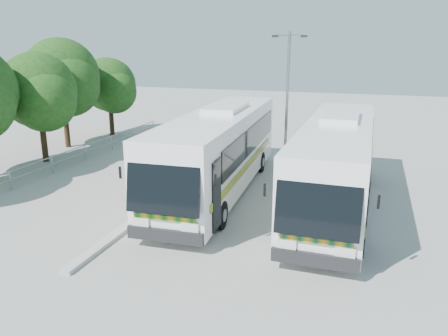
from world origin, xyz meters
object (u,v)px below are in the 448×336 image
(tree_far_d, at_px, (62,76))
(coach_adjacent, at_px, (336,161))
(lamppost, at_px, (287,97))
(coach_main, at_px, (219,149))
(tree_far_c, at_px, (39,91))
(tree_far_e, at_px, (110,85))

(tree_far_d, xyz_separation_m, coach_adjacent, (18.38, -5.98, -2.79))
(coach_adjacent, height_order, lamppost, lamppost)
(tree_far_d, height_order, coach_adjacent, tree_far_d)
(coach_main, bearing_deg, tree_far_d, 153.54)
(tree_far_d, distance_m, coach_adjacent, 19.53)
(coach_main, bearing_deg, coach_adjacent, -6.18)
(tree_far_d, height_order, coach_main, tree_far_d)
(tree_far_d, distance_m, coach_main, 14.41)
(tree_far_c, relative_size, coach_adjacent, 0.49)
(tree_far_d, bearing_deg, coach_main, -23.60)
(tree_far_d, relative_size, coach_main, 0.53)
(coach_adjacent, bearing_deg, coach_main, 177.06)
(tree_far_e, relative_size, coach_main, 0.43)
(tree_far_d, distance_m, lamppost, 15.38)
(tree_far_c, relative_size, lamppost, 0.86)
(tree_far_c, bearing_deg, tree_far_e, 93.54)
(tree_far_e, bearing_deg, tree_far_d, -98.63)
(tree_far_e, xyz_separation_m, coach_adjacent, (17.70, -10.48, -1.86))
(tree_far_c, relative_size, tree_far_d, 0.88)
(lamppost, bearing_deg, coach_main, -137.17)
(tree_far_d, bearing_deg, tree_far_c, -72.17)
(coach_main, xyz_separation_m, coach_adjacent, (5.42, -0.31, -0.06))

